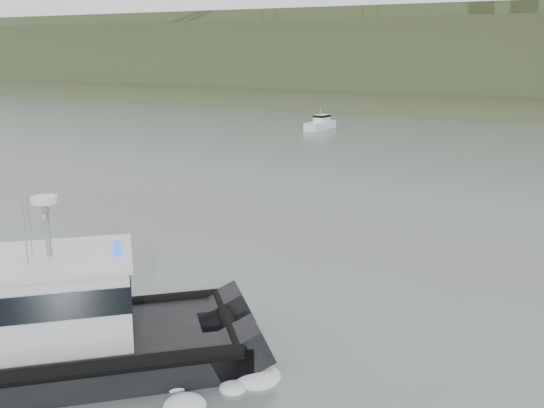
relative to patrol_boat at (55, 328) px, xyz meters
The scene contains 4 objects.
ground 4.77m from the patrol_boat, 58.72° to the left, with size 400.00×400.00×0.00m, color slate.
headlands 129.52m from the patrol_boat, 88.96° to the left, with size 500.00×105.36×27.12m.
patrol_boat is the anchor object (origin of this frame).
motorboat 60.55m from the patrol_boat, 105.53° to the left, with size 2.30×5.37×2.86m.
Camera 1 is at (11.74, -16.04, 9.93)m, focal length 40.00 mm.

